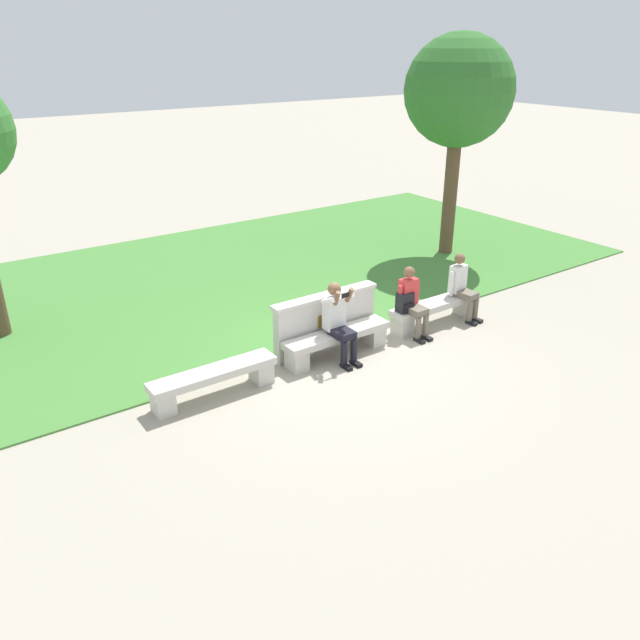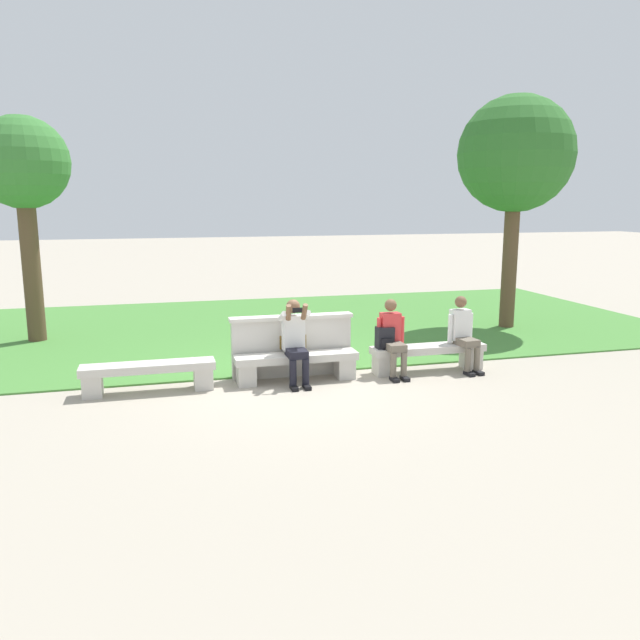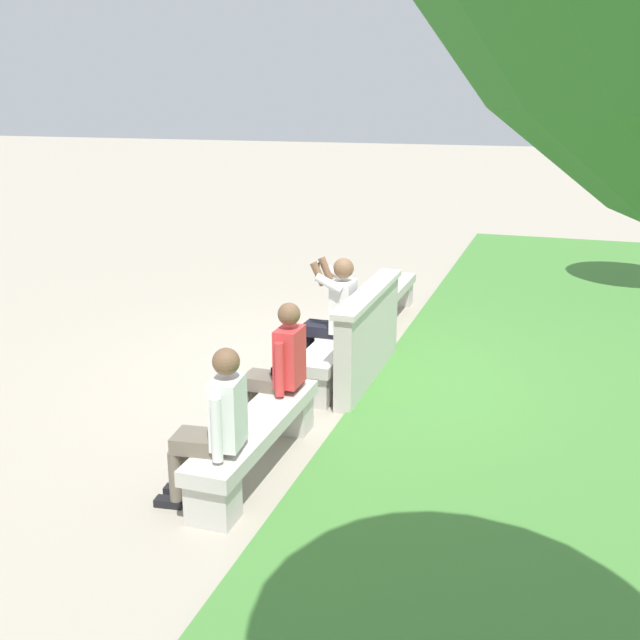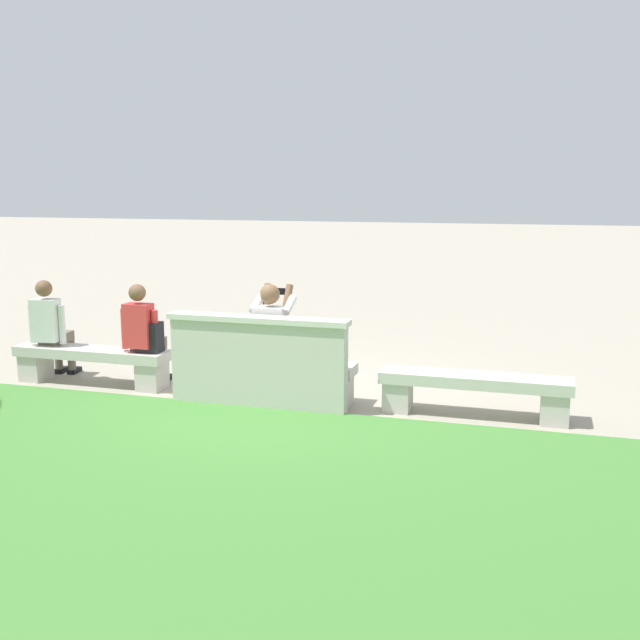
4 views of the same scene
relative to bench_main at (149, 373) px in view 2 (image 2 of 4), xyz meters
name	(u,v)px [view 2 (image 2 of 4)]	position (x,y,z in m)	size (l,w,h in m)	color
ground_plane	(297,381)	(2.28, 0.00, -0.30)	(80.00, 80.00, 0.00)	#A89E8C
grass_strip	(254,327)	(2.28, 4.38, -0.29)	(18.53, 8.00, 0.03)	#478438
bench_main	(149,373)	(0.00, 0.00, 0.00)	(1.97, 0.40, 0.45)	beige
bench_near	(296,363)	(2.28, 0.00, 0.00)	(1.97, 0.40, 0.45)	beige
bench_mid	(428,354)	(4.56, 0.00, 0.00)	(1.97, 0.40, 0.45)	beige
backrest_wall_with_plaque	(292,345)	(2.28, 0.34, 0.22)	(2.03, 0.24, 1.01)	beige
person_photographer	(295,337)	(2.24, -0.08, 0.44)	(0.47, 0.72, 1.32)	black
person_distant	(392,335)	(3.88, -0.07, 0.37)	(0.48, 0.67, 1.26)	black
person_companion	(463,331)	(5.16, -0.07, 0.37)	(0.48, 0.70, 1.26)	black
backpack	(385,338)	(3.77, -0.02, 0.32)	(0.28, 0.24, 0.43)	black
tree_behind_wall	(23,169)	(-2.22, 4.15, 3.15)	(1.80, 1.80, 4.48)	brown
tree_left_background	(516,156)	(7.83, 2.93, 3.49)	(2.50, 2.50, 5.09)	brown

